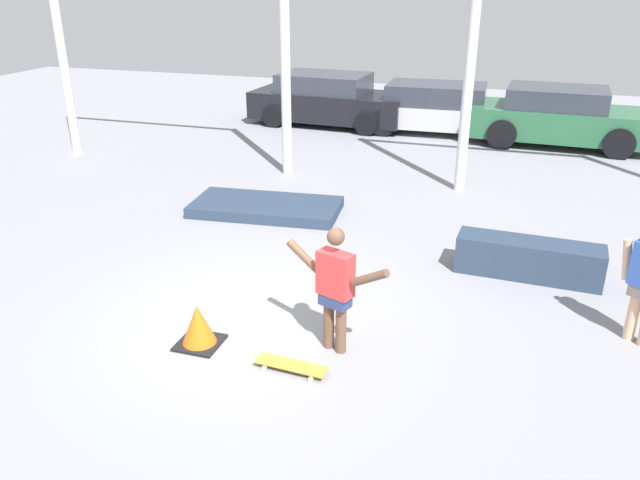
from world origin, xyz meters
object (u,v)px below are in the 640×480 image
(manual_pad, at_px, (266,207))
(parked_car_green, at_px, (560,117))
(grind_box, at_px, (529,259))
(traffic_cone, at_px, (198,326))
(parked_car_silver, at_px, (440,109))
(parked_car_black, at_px, (329,100))
(skateboarder, at_px, (335,285))
(skateboard, at_px, (291,365))

(manual_pad, bearing_deg, parked_car_green, 52.59)
(grind_box, bearing_deg, traffic_cone, -140.08)
(parked_car_silver, bearing_deg, manual_pad, -108.23)
(parked_car_black, xyz_separation_m, traffic_cone, (1.90, -11.33, -0.43))
(skateboarder, distance_m, traffic_cone, 1.66)
(grind_box, distance_m, parked_car_green, 7.92)
(skateboarder, distance_m, parked_car_green, 10.83)
(skateboarder, distance_m, parked_car_black, 11.47)
(skateboard, bearing_deg, skateboarder, 63.00)
(parked_car_black, bearing_deg, parked_car_silver, 2.73)
(grind_box, height_order, parked_car_green, parked_car_green)
(skateboarder, relative_size, manual_pad, 0.57)
(grind_box, relative_size, parked_car_black, 0.45)
(skateboarder, bearing_deg, parked_car_black, 127.37)
(skateboarder, height_order, parked_car_green, skateboarder)
(skateboarder, distance_m, parked_car_silver, 10.92)
(skateboarder, bearing_deg, traffic_cone, -145.92)
(skateboard, relative_size, parked_car_black, 0.18)
(traffic_cone, bearing_deg, grind_box, 39.92)
(skateboard, height_order, parked_car_silver, parked_car_silver)
(skateboarder, height_order, parked_car_black, skateboarder)
(skateboard, xyz_separation_m, parked_car_green, (2.99, 11.04, 0.62))
(skateboarder, xyz_separation_m, parked_car_green, (2.66, 10.49, -0.13))
(traffic_cone, bearing_deg, skateboard, -8.04)
(skateboarder, bearing_deg, manual_pad, 142.12)
(parked_car_silver, bearing_deg, parked_car_black, 177.76)
(traffic_cone, bearing_deg, parked_car_silver, 83.93)
(manual_pad, bearing_deg, traffic_cone, -77.95)
(manual_pad, distance_m, parked_car_silver, 7.39)
(parked_car_silver, bearing_deg, traffic_cone, -97.69)
(skateboarder, distance_m, grind_box, 3.37)
(parked_car_silver, distance_m, traffic_cone, 11.37)
(manual_pad, xyz_separation_m, parked_car_black, (-0.99, 7.09, 0.58))
(parked_car_black, bearing_deg, traffic_cone, -77.14)
(grind_box, height_order, parked_car_silver, parked_car_silver)
(grind_box, xyz_separation_m, parked_car_black, (-5.47, 8.34, 0.41))
(skateboarder, relative_size, skateboard, 1.83)
(parked_car_green, bearing_deg, manual_pad, -124.68)
(skateboard, relative_size, parked_car_green, 0.19)
(skateboarder, xyz_separation_m, skateboard, (-0.33, -0.54, -0.75))
(parked_car_black, distance_m, traffic_cone, 11.49)
(grind_box, bearing_deg, parked_car_black, 123.26)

